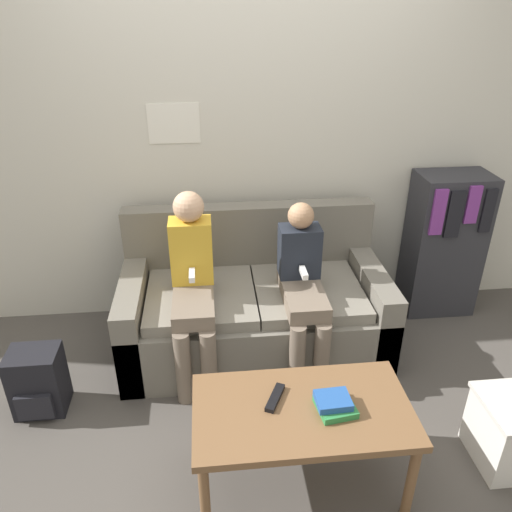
# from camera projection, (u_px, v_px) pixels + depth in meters

# --- Properties ---
(ground_plane) EXTENTS (10.00, 10.00, 0.00)m
(ground_plane) POSITION_uv_depth(u_px,v_px,m) (263.00, 400.00, 2.83)
(ground_plane) COLOR #4C4742
(wall_back) EXTENTS (8.00, 0.06, 2.60)m
(wall_back) POSITION_uv_depth(u_px,v_px,m) (245.00, 127.00, 3.14)
(wall_back) COLOR beige
(wall_back) RESTS_ON ground_plane
(couch) EXTENTS (1.61, 0.83, 0.85)m
(couch) POSITION_uv_depth(u_px,v_px,m) (254.00, 307.00, 3.17)
(couch) COLOR #6B665B
(couch) RESTS_ON ground_plane
(coffee_table) EXTENTS (0.95, 0.53, 0.46)m
(coffee_table) POSITION_uv_depth(u_px,v_px,m) (302.00, 417.00, 2.18)
(coffee_table) COLOR brown
(coffee_table) RESTS_ON ground_plane
(person_left) EXTENTS (0.24, 0.57, 1.10)m
(person_left) POSITION_uv_depth(u_px,v_px,m) (193.00, 281.00, 2.82)
(person_left) COLOR #756656
(person_left) RESTS_ON ground_plane
(person_right) EXTENTS (0.24, 0.57, 1.00)m
(person_right) POSITION_uv_depth(u_px,v_px,m) (303.00, 284.00, 2.88)
(person_right) COLOR #756656
(person_right) RESTS_ON ground_plane
(tv_remote) EXTENTS (0.11, 0.17, 0.02)m
(tv_remote) POSITION_uv_depth(u_px,v_px,m) (275.00, 398.00, 2.20)
(tv_remote) COLOR black
(tv_remote) RESTS_ON coffee_table
(book_stack) EXTENTS (0.17, 0.17, 0.06)m
(book_stack) POSITION_uv_depth(u_px,v_px,m) (334.00, 404.00, 2.14)
(book_stack) COLOR #2D8442
(book_stack) RESTS_ON coffee_table
(bookshelf) EXTENTS (0.48, 0.33, 1.01)m
(bookshelf) POSITION_uv_depth(u_px,v_px,m) (444.00, 244.00, 3.45)
(bookshelf) COLOR #2D2D33
(bookshelf) RESTS_ON ground_plane
(backpack) EXTENTS (0.27, 0.24, 0.38)m
(backpack) POSITION_uv_depth(u_px,v_px,m) (38.00, 382.00, 2.70)
(backpack) COLOR black
(backpack) RESTS_ON ground_plane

